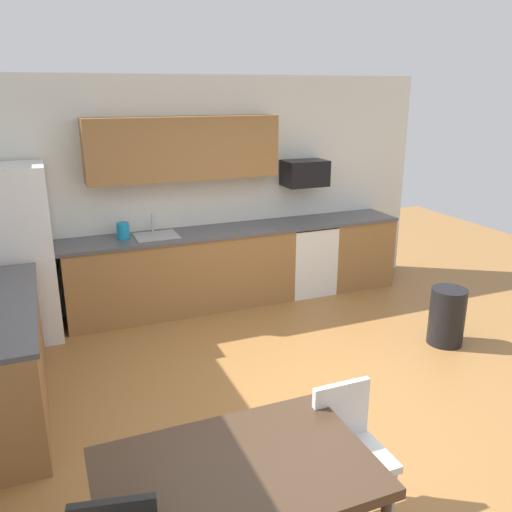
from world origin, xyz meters
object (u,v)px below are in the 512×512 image
(microwave, at_px, (305,173))
(chair_near_table, at_px, (349,443))
(oven_range, at_px, (306,257))
(kettle, at_px, (123,231))
(trash_bin, at_px, (447,316))
(refrigerator, at_px, (14,255))
(dining_table, at_px, (236,477))

(microwave, xyz_separation_m, chair_near_table, (-1.54, -3.62, -1.03))
(oven_range, relative_size, kettle, 4.55)
(oven_range, xyz_separation_m, trash_bin, (0.64, -1.92, -0.16))
(refrigerator, height_order, trash_bin, refrigerator)
(chair_near_table, height_order, kettle, kettle)
(microwave, bearing_deg, dining_table, -121.43)
(chair_near_table, xyz_separation_m, trash_bin, (2.18, 1.61, -0.20))
(microwave, height_order, kettle, microwave)
(refrigerator, distance_m, microwave, 3.47)
(microwave, xyz_separation_m, dining_table, (-2.33, -3.82, -0.87))
(microwave, height_order, dining_table, microwave)
(oven_range, height_order, kettle, kettle)
(dining_table, distance_m, chair_near_table, 0.83)
(kettle, bearing_deg, chair_near_table, -78.16)
(microwave, xyz_separation_m, kettle, (-2.29, -0.05, -0.51))
(trash_bin, relative_size, kettle, 3.00)
(oven_range, relative_size, chair_near_table, 1.07)
(dining_table, height_order, kettle, kettle)
(kettle, bearing_deg, dining_table, -90.69)
(chair_near_table, bearing_deg, refrigerator, 118.57)
(microwave, relative_size, trash_bin, 0.90)
(chair_near_table, bearing_deg, oven_range, 66.38)
(chair_near_table, relative_size, trash_bin, 1.42)
(refrigerator, xyz_separation_m, oven_range, (3.42, 0.08, -0.46))
(oven_range, height_order, chair_near_table, oven_range)
(refrigerator, xyz_separation_m, kettle, (1.13, 0.13, 0.10))
(chair_near_table, distance_m, trash_bin, 2.72)
(dining_table, bearing_deg, oven_range, 57.88)
(dining_table, xyz_separation_m, chair_near_table, (0.79, 0.20, -0.16))
(oven_range, bearing_deg, kettle, 178.75)
(trash_bin, bearing_deg, kettle, 146.16)
(oven_range, xyz_separation_m, dining_table, (-2.33, -3.72, 0.21))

